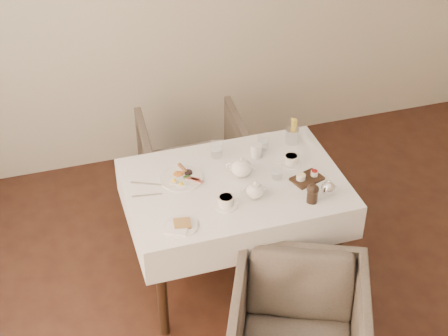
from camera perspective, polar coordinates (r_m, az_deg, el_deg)
name	(u,v)px	position (r m, az deg, el deg)	size (l,w,h in m)	color
table	(235,198)	(4.11, 0.90, -2.47)	(1.28, 0.88, 0.75)	black
armchair_near	(298,329)	(3.81, 6.17, -13.18)	(0.70, 0.72, 0.66)	#453C33
armchair_far	(193,163)	(4.90, -2.56, 0.42)	(0.72, 0.74, 0.67)	#453C33
breakfast_plate	(182,178)	(4.06, -3.53, -0.81)	(0.26, 0.26, 0.03)	white
side_plate	(180,227)	(3.72, -3.69, -4.90)	(0.20, 0.18, 0.02)	white
teapot_centre	(241,167)	(4.04, 1.45, 0.11)	(0.17, 0.13, 0.14)	white
teapot_front	(255,190)	(3.89, 2.59, -1.80)	(0.15, 0.11, 0.12)	white
creamer	(256,151)	(4.22, 2.70, 1.46)	(0.07, 0.07, 0.08)	white
teacup_near	(226,202)	(3.84, 0.17, -2.82)	(0.13, 0.13, 0.07)	white
teacup_far	(291,160)	(4.18, 5.60, 0.65)	(0.13, 0.13, 0.06)	white
glass_left	(217,149)	(4.22, -0.61, 1.57)	(0.07, 0.07, 0.10)	silver
glass_mid	(277,172)	(4.05, 4.46, -0.35)	(0.06, 0.06, 0.09)	silver
glass_right	(263,142)	(4.30, 3.26, 2.18)	(0.07, 0.07, 0.10)	silver
condiment_board	(307,178)	(4.07, 6.89, -0.81)	(0.21, 0.17, 0.05)	black
pepper_mill_left	(312,193)	(3.88, 7.29, -2.10)	(0.06, 0.06, 0.12)	black
pepper_mill_right	(313,194)	(3.88, 7.44, -2.12)	(0.06, 0.06, 0.12)	black
silver_pot	(328,188)	(3.95, 8.66, -1.62)	(0.10, 0.08, 0.11)	white
fries_cup	(292,132)	(4.35, 5.70, 2.98)	(0.08, 0.08, 0.18)	silver
cutlery_fork	(146,184)	(4.04, -6.49, -1.30)	(0.01, 0.19, 0.00)	silver
cutlery_knife	(147,195)	(3.96, -6.42, -2.27)	(0.01, 0.17, 0.00)	silver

